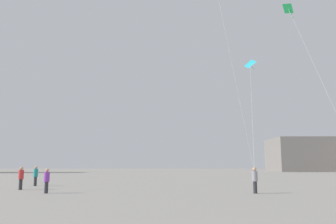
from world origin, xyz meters
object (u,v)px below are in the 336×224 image
Objects in this scene: person_in_purple at (47,180)px; building_centre_hall at (305,155)px; kite_cyan_delta at (250,66)px; person_in_grey at (255,179)px; person_in_red at (21,177)px; kite_emerald_delta at (290,12)px; person_in_teal at (36,175)px.

building_centre_hall is (42.99, 72.64, 3.54)m from person_in_purple.
person_in_grey is at bearing -101.91° from kite_cyan_delta.
person_in_red reaches higher than person_in_grey.
kite_emerald_delta reaches higher than person_in_red.
person_in_red is 0.10× the size of kite_cyan_delta.
person_in_red is at bearing -146.71° from kite_cyan_delta.
kite_cyan_delta is 62.59m from building_centre_hall.
person_in_purple is 21.70m from kite_emerald_delta.
kite_cyan_delta is (3.37, 15.97, 12.34)m from person_in_grey.
person_in_grey is at bearing 101.83° from person_in_teal.
kite_emerald_delta is at bearing -110.07° from building_centre_hall.
person_in_red is at bearing -82.67° from person_in_purple.
person_in_red reaches higher than person_in_purple.
building_centre_hall reaches higher than person_in_grey.
person_in_purple is 0.13× the size of kite_emerald_delta.
kite_cyan_delta reaches higher than building_centre_hall.
kite_cyan_delta is at bearing 146.67° from person_in_teal.
kite_emerald_delta is (17.42, 2.65, 12.67)m from person_in_purple.
person_in_purple is 26.70m from kite_cyan_delta.
kite_emerald_delta reaches higher than person_in_purple.
person_in_teal is 80.23m from building_centre_hall.
building_centre_hall reaches higher than person_in_purple.
kite_emerald_delta is (3.70, 2.28, 12.63)m from person_in_grey.
person_in_red is 83.55m from building_centre_hall.
person_in_red is 17.07m from person_in_grey.
building_centre_hall is at bearing 178.43° from person_in_teal.
person_in_grey reaches higher than person_in_purple.
person_in_purple is 0.09× the size of kite_cyan_delta.
person_in_teal is 8.64m from person_in_purple.
kite_cyan_delta is at bearing 177.00° from person_in_grey.
building_centre_hall reaches higher than person_in_red.
person_in_teal is at bearing -157.62° from kite_cyan_delta.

